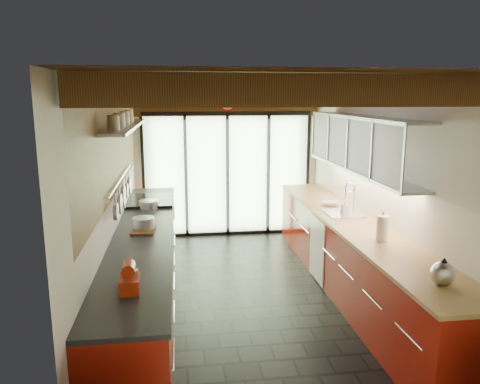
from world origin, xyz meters
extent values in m
plane|color=black|center=(0.00, 0.00, 0.00)|extent=(5.50, 5.50, 0.00)
plane|color=silver|center=(0.00, 2.75, 1.30)|extent=(3.20, 0.00, 3.20)
plane|color=silver|center=(0.00, -2.75, 1.30)|extent=(3.20, 0.00, 3.20)
plane|color=silver|center=(-1.60, 0.00, 1.30)|extent=(0.00, 5.50, 5.50)
plane|color=silver|center=(1.60, 0.00, 1.30)|extent=(0.00, 5.50, 5.50)
plane|color=#472814|center=(0.00, 0.00, 2.60)|extent=(5.50, 5.50, 0.00)
cube|color=#593316|center=(0.00, -2.25, 2.48)|extent=(3.14, 0.14, 0.22)
cube|color=#593316|center=(0.00, -1.35, 2.48)|extent=(3.14, 0.14, 0.22)
cube|color=#593316|center=(0.00, -0.45, 2.48)|extent=(3.14, 0.14, 0.22)
cube|color=#593316|center=(0.00, 0.45, 2.48)|extent=(3.14, 0.14, 0.22)
cube|color=#593316|center=(0.00, 1.35, 2.48)|extent=(3.14, 0.14, 0.22)
cube|color=#593316|center=(0.00, 2.25, 2.48)|extent=(3.14, 0.14, 0.22)
cube|color=brown|center=(0.00, 2.71, 2.35)|extent=(3.14, 0.06, 0.50)
plane|color=brown|center=(-1.57, 0.20, 1.98)|extent=(0.00, 4.90, 4.90)
plane|color=#C6EAAD|center=(0.00, 2.73, 1.08)|extent=(2.90, 0.00, 2.90)
cube|color=black|center=(-1.45, 2.72, 1.07)|extent=(0.05, 0.04, 2.15)
cube|color=black|center=(1.45, 2.72, 1.07)|extent=(0.05, 0.04, 2.15)
cube|color=black|center=(0.00, 2.69, 1.07)|extent=(0.06, 0.05, 2.15)
cube|color=black|center=(0.00, 2.69, 2.15)|extent=(2.90, 0.05, 0.06)
cylinder|color=#B3140E|center=(0.00, 2.67, 2.35)|extent=(0.34, 0.04, 0.34)
cylinder|color=beige|center=(0.00, 2.65, 2.35)|extent=(0.28, 0.02, 0.28)
cube|color=maroon|center=(-1.28, 0.00, 0.44)|extent=(0.65, 5.00, 0.88)
cube|color=black|center=(-1.28, 0.00, 0.90)|extent=(0.68, 5.00, 0.04)
cube|color=silver|center=(-1.28, 1.45, 0.44)|extent=(0.66, 0.90, 0.90)
cube|color=black|center=(-1.28, 1.45, 0.93)|extent=(0.65, 0.90, 0.06)
cube|color=maroon|center=(1.28, 0.00, 0.44)|extent=(0.65, 5.00, 0.88)
cube|color=tan|center=(1.28, 0.00, 0.90)|extent=(0.68, 5.00, 0.04)
cube|color=white|center=(0.95, 0.40, 0.44)|extent=(0.02, 0.60, 0.84)
cube|color=silver|center=(1.28, 0.40, 0.93)|extent=(0.45, 0.52, 0.02)
cylinder|color=silver|center=(1.42, 0.40, 1.10)|extent=(0.02, 0.02, 0.34)
torus|color=silver|center=(1.36, 0.40, 1.27)|extent=(0.14, 0.02, 0.14)
plane|color=silver|center=(1.26, 0.30, 1.85)|extent=(0.00, 3.00, 3.00)
cube|color=#9EA0A5|center=(1.43, 0.30, 1.51)|extent=(0.34, 3.00, 0.03)
cube|color=#9EA0A5|center=(1.43, 0.30, 2.19)|extent=(0.34, 3.00, 0.03)
cylinder|color=silver|center=(-1.54, 0.30, 1.47)|extent=(0.02, 2.20, 0.02)
cube|color=silver|center=(-1.45, 0.20, 2.10)|extent=(0.28, 2.60, 0.03)
cylinder|color=silver|center=(-1.50, -0.60, 1.29)|extent=(0.04, 0.18, 0.18)
cylinder|color=silver|center=(-1.50, -0.25, 1.29)|extent=(0.04, 0.22, 0.22)
cylinder|color=silver|center=(-1.50, 0.10, 1.29)|extent=(0.04, 0.26, 0.26)
cylinder|color=silver|center=(-1.50, 0.45, 1.29)|extent=(0.04, 0.18, 0.18)
cylinder|color=silver|center=(-1.50, 0.80, 1.29)|extent=(0.04, 0.22, 0.22)
cube|color=#B7270E|center=(-1.27, -1.74, 0.98)|extent=(0.16, 0.27, 0.11)
cylinder|color=#B7270E|center=(-1.27, -1.76, 1.11)|extent=(0.11, 0.18, 0.10)
cylinder|color=silver|center=(-1.27, -1.69, 1.02)|extent=(0.14, 0.14, 0.11)
cylinder|color=silver|center=(-1.27, -0.05, 1.00)|extent=(0.31, 0.31, 0.16)
cylinder|color=silver|center=(-1.27, 1.07, 0.97)|extent=(0.32, 0.32, 0.11)
cube|color=brown|center=(-1.27, -0.10, 0.94)|extent=(0.28, 0.37, 0.03)
sphere|color=silver|center=(1.27, -1.97, 1.02)|extent=(0.24, 0.24, 0.21)
cone|color=black|center=(1.27, -1.97, 1.13)|extent=(0.09, 0.09, 0.06)
cylinder|color=silver|center=(1.27, -1.86, 1.03)|extent=(0.04, 0.08, 0.04)
cylinder|color=white|center=(1.27, -0.80, 1.06)|extent=(0.14, 0.14, 0.28)
cylinder|color=silver|center=(1.27, -0.80, 1.23)|extent=(0.03, 0.03, 0.05)
imported|color=silver|center=(1.27, 0.31, 1.02)|extent=(0.09, 0.09, 0.20)
imported|color=silver|center=(1.27, 0.86, 0.95)|extent=(0.30, 0.30, 0.06)
camera|label=1|loc=(-0.87, -5.33, 2.45)|focal=35.00mm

